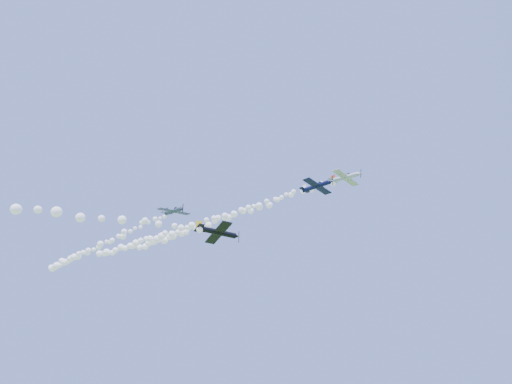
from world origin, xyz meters
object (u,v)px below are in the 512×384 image
at_px(plane_white, 346,177).
at_px(plane_navy, 317,186).
at_px(plane_black, 218,232).
at_px(plane_grey, 174,211).

bearing_deg(plane_white, plane_navy, -145.93).
bearing_deg(plane_black, plane_grey, 91.55).
bearing_deg(plane_navy, plane_black, -93.52).
height_order(plane_grey, plane_black, plane_grey).
bearing_deg(plane_white, plane_black, -100.74).
distance_m(plane_white, plane_grey, 36.40).
height_order(plane_white, plane_black, plane_white).
height_order(plane_navy, plane_black, plane_navy).
xyz_separation_m(plane_grey, plane_black, (20.83, -15.47, -11.70)).
distance_m(plane_white, plane_black, 33.73).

